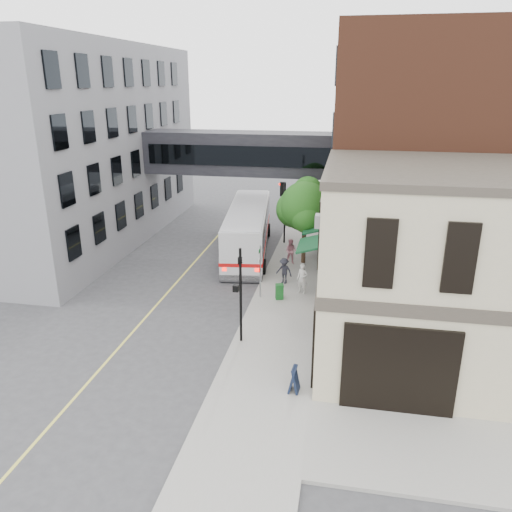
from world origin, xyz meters
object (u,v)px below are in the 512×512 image
at_px(pedestrian_a, 302,278).
at_px(sandwich_board, 294,379).
at_px(pedestrian_c, 284,271).
at_px(pedestrian_b, 291,251).
at_px(newspaper_box, 279,292).
at_px(bus, 248,228).

height_order(pedestrian_a, sandwich_board, pedestrian_a).
bearing_deg(pedestrian_c, pedestrian_a, -27.61).
relative_size(pedestrian_b, pedestrian_c, 1.07).
relative_size(pedestrian_c, newspaper_box, 1.86).
relative_size(bus, newspaper_box, 14.28).
bearing_deg(pedestrian_b, pedestrian_c, -86.71).
relative_size(pedestrian_a, newspaper_box, 2.10).
bearing_deg(sandwich_board, newspaper_box, 106.57).
distance_m(pedestrian_a, newspaper_box, 1.59).
bearing_deg(bus, pedestrian_b, -33.06).
bearing_deg(bus, newspaper_box, -66.79).
bearing_deg(pedestrian_a, newspaper_box, -114.50).
height_order(newspaper_box, sandwich_board, sandwich_board).
bearing_deg(pedestrian_b, newspaper_box, -86.17).
xyz_separation_m(newspaper_box, sandwich_board, (1.78, -8.46, 0.10)).
distance_m(bus, newspaper_box, 8.61).
bearing_deg(pedestrian_b, sandwich_board, -79.30).
height_order(bus, pedestrian_b, bus).
bearing_deg(bus, pedestrian_a, -56.64).
relative_size(pedestrian_a, pedestrian_c, 1.13).
bearing_deg(pedestrian_c, bus, 140.08).
relative_size(pedestrian_b, sandwich_board, 1.61).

